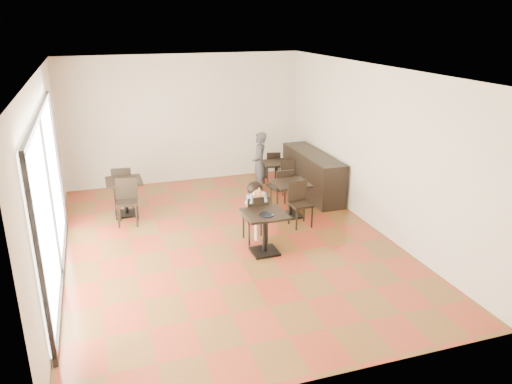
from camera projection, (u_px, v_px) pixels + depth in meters
name	position (u px, v px, depth m)	size (l,w,h in m)	color
floor	(228.00, 242.00, 9.48)	(6.00, 8.00, 0.01)	maroon
ceiling	(224.00, 70.00, 8.41)	(6.00, 8.00, 0.01)	silver
wall_back	(185.00, 119.00, 12.53)	(6.00, 0.01, 3.20)	beige
wall_front	(322.00, 259.00, 5.37)	(6.00, 0.01, 3.20)	beige
wall_left	(47.00, 177.00, 8.06)	(0.01, 8.00, 3.20)	beige
wall_right	(373.00, 148.00, 9.83)	(0.01, 8.00, 3.20)	beige
storefront_window	(49.00, 199.00, 7.69)	(0.04, 4.50, 2.60)	white
child_table	(265.00, 233.00, 8.93)	(0.74, 0.74, 0.78)	black
child_chair	(255.00, 218.00, 9.40)	(0.42, 0.42, 0.93)	black
child	(255.00, 212.00, 9.36)	(0.42, 0.59, 1.18)	slate
plate	(267.00, 214.00, 8.71)	(0.26, 0.26, 0.02)	black
pizza_slice	(258.00, 193.00, 9.04)	(0.27, 0.21, 0.06)	#E2C16F
adult_patron	(260.00, 163.00, 11.84)	(0.54, 0.36, 1.49)	#333236
cafe_table_mid	(290.00, 199.00, 10.59)	(0.72, 0.72, 0.76)	black
cafe_table_left	(125.00, 197.00, 10.66)	(0.74, 0.74, 0.78)	black
cafe_table_back	(276.00, 175.00, 12.41)	(0.62, 0.62, 0.65)	black
chair_mid_a	(281.00, 188.00, 11.06)	(0.41, 0.41, 0.91)	black
chair_mid_b	(301.00, 205.00, 10.07)	(0.41, 0.41, 0.91)	black
chair_left_a	(123.00, 186.00, 11.13)	(0.42, 0.42, 0.94)	black
chair_left_b	(127.00, 203.00, 10.14)	(0.42, 0.42, 0.94)	black
chair_back_a	(273.00, 166.00, 12.92)	(0.35, 0.35, 0.78)	black
chair_back_b	(289.00, 178.00, 11.93)	(0.35, 0.35, 0.78)	black
service_counter	(313.00, 174.00, 11.89)	(0.60, 2.40, 1.00)	black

